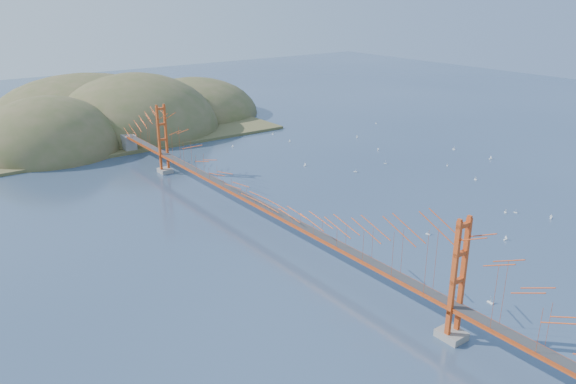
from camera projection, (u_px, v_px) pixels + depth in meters
ground at (264, 229)px, 72.94m from camera, size 320.00×320.00×0.00m
bridge at (262, 178)px, 70.70m from camera, size 2.20×94.40×12.00m
far_headlands at (101, 128)px, 126.06m from camera, size 84.00×58.00×25.00m
sailboat_4 at (447, 165)px, 99.08m from camera, size 0.55×0.55×0.57m
sailboat_1 at (385, 163)px, 100.37m from camera, size 0.64×0.64×0.67m
sailboat_13 at (551, 218)px, 76.31m from camera, size 0.64×0.64×0.72m
sailboat_3 at (305, 165)px, 99.20m from camera, size 0.56×0.49×0.64m
sailboat_5 at (476, 179)px, 91.89m from camera, size 0.56×0.59×0.67m
sailboat_15 at (273, 134)px, 120.76m from camera, size 0.48×0.55×0.62m
sailboat_16 at (356, 171)px, 95.74m from camera, size 0.66×0.66×0.69m
sailboat_2 at (506, 239)px, 69.87m from camera, size 0.58×0.50×0.67m
sailboat_9 at (454, 149)px, 109.34m from camera, size 0.59×0.64×0.72m
sailboat_12 at (233, 146)px, 111.11m from camera, size 0.48×0.40×0.57m
sailboat_7 at (290, 141)px, 114.78m from camera, size 0.51×0.45×0.58m
sailboat_14 at (505, 212)px, 78.32m from camera, size 0.62×0.62×0.65m
sailboat_17 at (378, 149)px, 108.91m from camera, size 0.49×0.42×0.56m
sailboat_8 at (357, 137)px, 118.00m from camera, size 0.60×0.60×0.66m
sailboat_11 at (491, 158)px, 103.16m from camera, size 0.62×0.61×0.70m
sailboat_6 at (516, 212)px, 78.32m from camera, size 0.51×0.52×0.59m
sailboat_0 at (428, 234)px, 71.36m from camera, size 0.58×0.61×0.69m
sailboat_10 at (490, 302)px, 55.75m from camera, size 0.52×0.64×0.75m
sailboat_extra_0 at (376, 123)px, 130.41m from camera, size 0.46×0.49×0.56m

